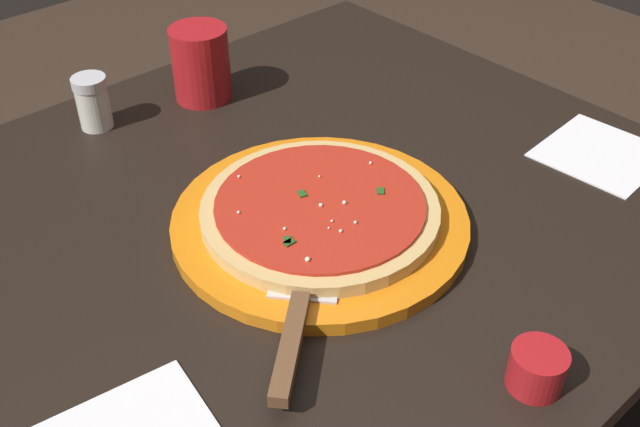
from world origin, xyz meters
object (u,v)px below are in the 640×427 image
object	(u,v)px
cup_tall_drink	(201,64)
parmesan_shaker	(93,102)
pizza	(320,210)
pizza_server	(297,316)
cup_small_sauce	(537,369)
serving_plate	(320,222)
napkin_loose_left	(601,154)

from	to	relation	value
cup_tall_drink	parmesan_shaker	xyz separation A→B (m)	(0.16, -0.03, -0.02)
pizza	cup_tall_drink	distance (m)	0.35
pizza	pizza_server	world-z (taller)	pizza
pizza	cup_small_sauce	xyz separation A→B (m)	(0.01, 0.30, -0.01)
serving_plate	pizza	world-z (taller)	pizza
serving_plate	cup_tall_drink	size ratio (longest dim) A/B	3.18
pizza	napkin_loose_left	bearing A→B (deg)	160.59
cup_tall_drink	napkin_loose_left	xyz separation A→B (m)	(-0.30, 0.47, -0.05)
serving_plate	napkin_loose_left	distance (m)	0.40
serving_plate	napkin_loose_left	xyz separation A→B (m)	(-0.37, 0.13, -0.01)
pizza_server	pizza	bearing A→B (deg)	-139.65
serving_plate	cup_tall_drink	world-z (taller)	cup_tall_drink
cup_small_sauce	napkin_loose_left	size ratio (longest dim) A/B	0.36
pizza_server	parmesan_shaker	size ratio (longest dim) A/B	2.65
cup_tall_drink	pizza_server	bearing A→B (deg)	65.63
serving_plate	napkin_loose_left	world-z (taller)	serving_plate
pizza_server	cup_small_sauce	xyz separation A→B (m)	(-0.12, 0.19, -0.00)
pizza_server	napkin_loose_left	size ratio (longest dim) A/B	1.36
pizza	cup_small_sauce	distance (m)	0.30
serving_plate	parmesan_shaker	size ratio (longest dim) A/B	4.56
cup_tall_drink	parmesan_shaker	distance (m)	0.16
cup_tall_drink	pizza	bearing A→B (deg)	77.10
cup_small_sauce	napkin_loose_left	bearing A→B (deg)	-156.55
napkin_loose_left	parmesan_shaker	size ratio (longest dim) A/B	1.94
cup_small_sauce	napkin_loose_left	world-z (taller)	cup_small_sauce
serving_plate	cup_small_sauce	distance (m)	0.30
cup_small_sauce	parmesan_shaker	world-z (taller)	parmesan_shaker
parmesan_shaker	cup_small_sauce	bearing A→B (deg)	96.13
parmesan_shaker	serving_plate	bearing A→B (deg)	102.03
pizza	pizza_server	xyz separation A→B (m)	(0.12, 0.11, -0.00)
parmesan_shaker	pizza	bearing A→B (deg)	102.03
pizza_server	napkin_loose_left	xyz separation A→B (m)	(-0.50, 0.03, -0.02)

